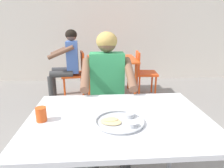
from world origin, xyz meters
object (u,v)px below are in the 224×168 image
at_px(thali_tray, 120,121).
at_px(patron_background, 68,58).
at_px(table_foreground, 118,126).
at_px(chair_red_right, 143,70).
at_px(chair_foreground, 107,102).
at_px(table_background_red, 111,63).
at_px(chair_red_left, 77,71).
at_px(diner_foreground, 107,85).
at_px(drinking_cup, 41,113).

distance_m(thali_tray, patron_background, 2.58).
distance_m(table_foreground, chair_red_right, 2.52).
height_order(chair_foreground, table_background_red, chair_foreground).
relative_size(table_foreground, chair_red_right, 1.40).
bearing_deg(chair_red_left, diner_foreground, -74.50).
xyz_separation_m(thali_tray, chair_red_right, (0.71, 2.50, -0.25)).
distance_m(chair_foreground, chair_red_right, 1.69).
relative_size(chair_foreground, patron_background, 0.66).
xyz_separation_m(thali_tray, diner_foreground, (-0.04, 0.77, -0.00)).
relative_size(chair_foreground, diner_foreground, 0.65).
xyz_separation_m(drinking_cup, chair_red_right, (1.19, 2.43, -0.29)).
bearing_deg(chair_foreground, chair_red_left, 107.51).
distance_m(chair_red_right, patron_background, 1.41).
xyz_separation_m(chair_red_right, patron_background, (-1.39, -0.01, 0.24)).
xyz_separation_m(thali_tray, chair_foreground, (-0.04, 0.98, -0.27)).
xyz_separation_m(chair_red_left, chair_red_right, (1.24, -0.04, 0.01)).
xyz_separation_m(table_foreground, diner_foreground, (-0.04, 0.68, 0.08)).
xyz_separation_m(thali_tray, table_background_red, (0.10, 2.50, -0.10)).
xyz_separation_m(drinking_cup, patron_background, (-0.20, 2.42, -0.05)).
relative_size(table_background_red, chair_red_right, 1.10).
bearing_deg(table_foreground, chair_red_left, 102.27).
height_order(table_foreground, thali_tray, thali_tray).
bearing_deg(drinking_cup, thali_tray, -7.59).
bearing_deg(chair_red_left, drinking_cup, -88.95).
distance_m(thali_tray, chair_red_right, 2.61).
bearing_deg(patron_background, drinking_cup, -85.38).
distance_m(drinking_cup, patron_background, 2.43).
relative_size(chair_foreground, chair_red_left, 0.97).
bearing_deg(diner_foreground, chair_red_left, 105.50).
bearing_deg(chair_red_right, diner_foreground, -113.35).
bearing_deg(thali_tray, chair_red_left, 101.85).
bearing_deg(drinking_cup, table_foreground, 2.48).
height_order(drinking_cup, chair_foreground, drinking_cup).
distance_m(table_foreground, patron_background, 2.50).
distance_m(diner_foreground, chair_red_left, 1.86).
relative_size(thali_tray, chair_red_right, 0.36).
bearing_deg(chair_red_right, chair_red_left, 178.05).
bearing_deg(table_background_red, chair_foreground, -95.48).
relative_size(drinking_cup, table_background_red, 0.10).
height_order(diner_foreground, chair_red_left, diner_foreground).
bearing_deg(chair_foreground, table_background_red, 84.52).
relative_size(thali_tray, chair_foreground, 0.37).
relative_size(drinking_cup, diner_foreground, 0.07).
relative_size(table_foreground, chair_foreground, 1.44).
height_order(thali_tray, drinking_cup, drinking_cup).
height_order(chair_red_left, chair_red_right, chair_red_left).
height_order(table_foreground, chair_red_left, chair_red_left).
bearing_deg(table_foreground, drinking_cup, -177.52).
bearing_deg(chair_red_right, table_foreground, -106.33).
distance_m(table_background_red, chair_red_left, 0.66).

